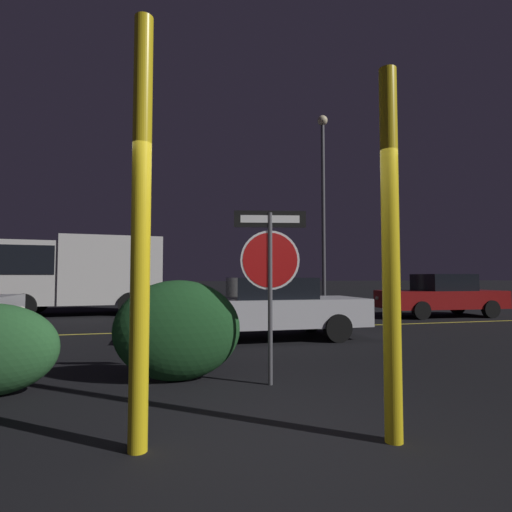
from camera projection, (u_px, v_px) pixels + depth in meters
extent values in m
plane|color=black|center=(269.00, 451.00, 3.20)|extent=(260.00, 260.00, 0.00)
cube|color=gold|center=(192.00, 331.00, 10.30)|extent=(36.98, 0.12, 0.01)
cylinder|color=#4C4C51|center=(270.00, 298.00, 5.20)|extent=(0.06, 0.06, 2.24)
cylinder|color=white|center=(270.00, 260.00, 5.23)|extent=(0.77, 0.16, 0.78)
cylinder|color=#B71414|center=(270.00, 260.00, 5.23)|extent=(0.71, 0.15, 0.72)
cube|color=black|center=(270.00, 219.00, 5.26)|extent=(0.94, 0.20, 0.22)
cube|color=white|center=(270.00, 219.00, 5.26)|extent=(0.77, 0.18, 0.10)
cylinder|color=yellow|center=(141.00, 228.00, 3.27)|extent=(0.16, 0.16, 3.58)
cylinder|color=yellow|center=(391.00, 251.00, 3.44)|extent=(0.15, 0.15, 3.23)
ellipsoid|color=#19421E|center=(178.00, 330.00, 5.38)|extent=(1.70, 0.74, 1.35)
sphere|color=#F4EFCC|center=(22.00, 310.00, 8.47)|extent=(0.14, 0.14, 0.14)
sphere|color=#F4EFCC|center=(3.00, 314.00, 7.42)|extent=(0.14, 0.14, 0.14)
cube|color=silver|center=(265.00, 312.00, 9.00)|extent=(4.51, 1.72, 0.61)
cube|color=black|center=(270.00, 288.00, 9.06)|extent=(1.81, 1.48, 0.47)
cylinder|color=black|center=(207.00, 332.00, 7.85)|extent=(0.60, 0.20, 0.60)
cylinder|color=black|center=(199.00, 323.00, 9.45)|extent=(0.60, 0.20, 0.60)
cylinder|color=black|center=(338.00, 328.00, 8.51)|extent=(0.60, 0.20, 0.60)
cylinder|color=black|center=(309.00, 320.00, 10.11)|extent=(0.60, 0.20, 0.60)
sphere|color=#F4EFCC|center=(161.00, 315.00, 7.94)|extent=(0.14, 0.14, 0.14)
sphere|color=#F4EFCC|center=(161.00, 311.00, 8.97)|extent=(0.14, 0.14, 0.14)
cube|color=maroon|center=(440.00, 299.00, 14.08)|extent=(4.30, 1.89, 0.61)
cube|color=black|center=(443.00, 282.00, 14.14)|extent=(1.76, 1.54, 0.58)
cylinder|color=black|center=(421.00, 310.00, 13.00)|extent=(0.61, 0.23, 0.60)
cylinder|color=black|center=(394.00, 307.00, 14.61)|extent=(0.61, 0.23, 0.60)
cylinder|color=black|center=(491.00, 309.00, 13.52)|extent=(0.61, 0.23, 0.60)
cylinder|color=black|center=(457.00, 306.00, 15.13)|extent=(0.61, 0.23, 0.60)
sphere|color=#F4EFCC|center=(393.00, 300.00, 13.14)|extent=(0.14, 0.14, 0.14)
sphere|color=#F4EFCC|center=(377.00, 298.00, 14.18)|extent=(0.14, 0.14, 0.14)
cube|color=silver|center=(29.00, 273.00, 14.31)|extent=(2.33, 2.41, 2.24)
cube|color=black|center=(30.00, 261.00, 14.33)|extent=(2.12, 2.44, 0.99)
cube|color=silver|center=(113.00, 270.00, 15.22)|extent=(3.69, 2.67, 2.48)
cylinder|color=black|center=(23.00, 306.00, 13.19)|extent=(0.86, 0.35, 0.84)
cylinder|color=black|center=(37.00, 302.00, 15.35)|extent=(0.86, 0.35, 0.84)
cylinder|color=black|center=(130.00, 304.00, 14.27)|extent=(0.86, 0.35, 0.84)
cylinder|color=black|center=(129.00, 300.00, 16.43)|extent=(0.86, 0.35, 0.84)
cylinder|color=#4C4C51|center=(323.00, 217.00, 17.04)|extent=(0.16, 0.16, 7.94)
sphere|color=#F9E5B2|center=(322.00, 121.00, 17.26)|extent=(0.44, 0.44, 0.44)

